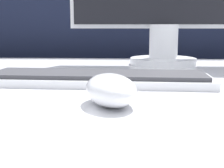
# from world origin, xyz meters

# --- Properties ---
(partition_panel) EXTENTS (5.00, 0.03, 1.03)m
(partition_panel) POSITION_xyz_m (0.00, 0.63, 0.52)
(partition_panel) COLOR black
(partition_panel) RESTS_ON ground_plane
(computer_mouse_near) EXTENTS (0.11, 0.13, 0.05)m
(computer_mouse_near) POSITION_xyz_m (0.01, -0.16, 0.72)
(computer_mouse_near) COLOR white
(computer_mouse_near) RESTS_ON desk
(keyboard) EXTENTS (0.46, 0.14, 0.02)m
(keyboard) POSITION_xyz_m (-0.02, 0.01, 0.71)
(keyboard) COLOR silver
(keyboard) RESTS_ON desk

